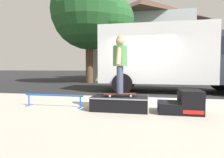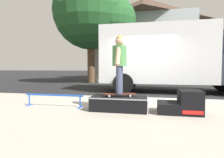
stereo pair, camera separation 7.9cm
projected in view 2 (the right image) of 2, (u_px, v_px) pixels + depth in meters
name	position (u px, v px, depth m)	size (l,w,h in m)	color
ground_plane	(142.00, 98.00, 7.10)	(140.00, 140.00, 0.00)	black
sidewalk_slab	(135.00, 117.00, 4.16)	(50.00, 5.00, 0.12)	#A8A093
skate_box	(119.00, 103.00, 4.56)	(1.35, 0.68, 0.33)	black
kicker_ramp	(183.00, 104.00, 4.26)	(0.94, 0.67, 0.52)	black
grind_rail	(54.00, 97.00, 5.01)	(1.63, 0.28, 0.32)	blue
skateboard	(119.00, 94.00, 4.56)	(0.81, 0.40, 0.07)	#4C1E14
skater_kid	(119.00, 60.00, 4.51)	(0.34, 0.71, 1.39)	#3F4766
box_truck	(177.00, 56.00, 8.84)	(6.91, 2.63, 3.05)	silver
street_tree_main	(95.00, 14.00, 14.09)	(6.16, 5.60, 8.12)	brown
house_behind	(144.00, 38.00, 19.82)	(9.54, 8.23, 8.40)	silver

